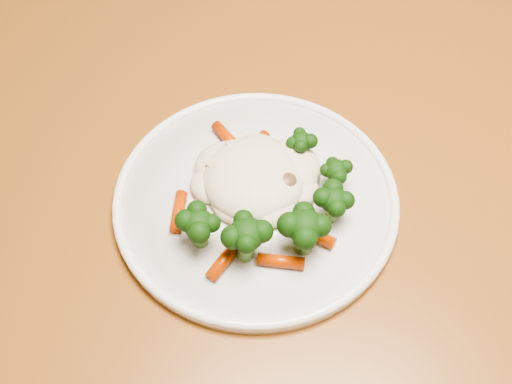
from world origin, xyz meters
TOP-DOWN VIEW (x-y plane):
  - dining_table at (0.04, 0.22)m, footprint 1.18×0.85m
  - plate at (-0.02, 0.18)m, footprint 0.28×0.28m
  - meal at (-0.01, 0.17)m, footprint 0.18×0.19m

SIDE VIEW (x-z plane):
  - dining_table at x=0.04m, z-range 0.27..1.02m
  - plate at x=-0.02m, z-range 0.75..0.76m
  - meal at x=-0.01m, z-range 0.76..0.81m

